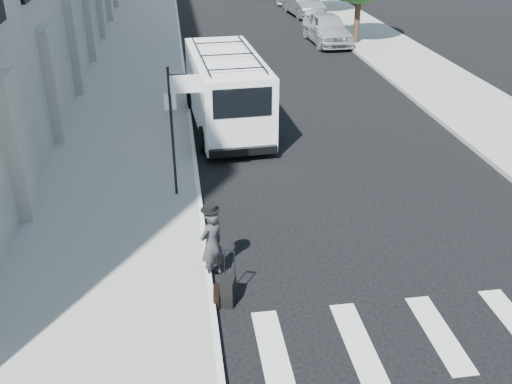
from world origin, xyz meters
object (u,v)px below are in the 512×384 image
object	(u,v)px
cargo_van	(226,90)
parked_car_a	(327,28)
briefcase	(216,296)
parked_car_b	(303,4)
businessman	(212,244)
suitcase	(228,291)

from	to	relation	value
cargo_van	parked_car_a	distance (m)	13.80
briefcase	parked_car_b	distance (m)	31.55
businessman	parked_car_a	bearing A→B (deg)	-148.59
businessman	parked_car_b	size ratio (longest dim) A/B	0.34
parked_car_a	parked_car_b	world-z (taller)	parked_car_a
suitcase	parked_car_b	xyz separation A→B (m)	(8.27, 30.40, 0.50)
parked_car_a	parked_car_b	size ratio (longest dim) A/B	1.00
businessman	suitcase	xyz separation A→B (m)	(0.24, -0.97, -0.51)
businessman	suitcase	bearing A→B (deg)	66.11
briefcase	parked_car_a	size ratio (longest dim) A/B	0.09
businessman	cargo_van	world-z (taller)	cargo_van
businessman	suitcase	distance (m)	1.12
businessman	briefcase	world-z (taller)	businessman
businessman	parked_car_b	world-z (taller)	businessman
businessman	cargo_van	distance (m)	9.26
suitcase	parked_car_b	distance (m)	31.51
businessman	briefcase	size ratio (longest dim) A/B	3.73
suitcase	cargo_van	bearing A→B (deg)	102.04
parked_car_b	businessman	bearing A→B (deg)	-111.92
parked_car_b	suitcase	bearing A→B (deg)	-111.01
parked_car_a	parked_car_b	bearing A→B (deg)	84.64
briefcase	cargo_van	distance (m)	10.25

